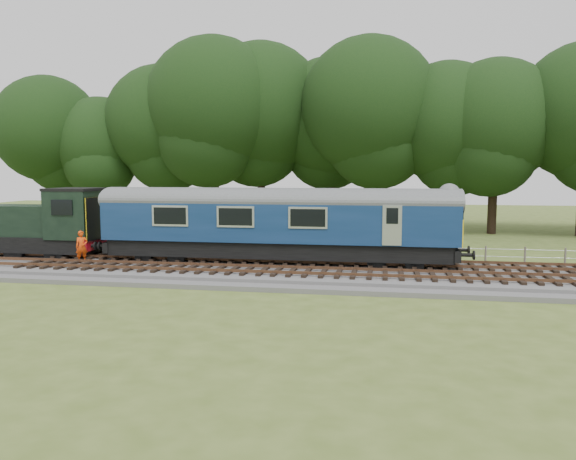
# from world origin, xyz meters

# --- Properties ---
(ground) EXTENTS (120.00, 120.00, 0.00)m
(ground) POSITION_xyz_m (0.00, 0.00, 0.00)
(ground) COLOR #485C22
(ground) RESTS_ON ground
(ballast) EXTENTS (70.00, 7.00, 0.35)m
(ballast) POSITION_xyz_m (0.00, 0.00, 0.17)
(ballast) COLOR #4C4C4F
(ballast) RESTS_ON ground
(track_north) EXTENTS (67.20, 2.40, 0.21)m
(track_north) POSITION_xyz_m (0.00, 1.40, 0.42)
(track_north) COLOR black
(track_north) RESTS_ON ballast
(track_south) EXTENTS (67.20, 2.40, 0.21)m
(track_south) POSITION_xyz_m (0.00, -1.60, 0.42)
(track_south) COLOR black
(track_south) RESTS_ON ballast
(fence) EXTENTS (64.00, 0.12, 1.00)m
(fence) POSITION_xyz_m (0.00, 4.50, 0.00)
(fence) COLOR #6B6054
(fence) RESTS_ON ground
(tree_line) EXTENTS (70.00, 8.00, 18.00)m
(tree_line) POSITION_xyz_m (0.00, 22.00, 0.00)
(tree_line) COLOR black
(tree_line) RESTS_ON ground
(dmu_railcar) EXTENTS (18.05, 2.86, 3.88)m
(dmu_railcar) POSITION_xyz_m (-4.81, 1.40, 2.61)
(dmu_railcar) COLOR black
(dmu_railcar) RESTS_ON ground
(shunter_loco) EXTENTS (8.92, 2.60, 3.38)m
(shunter_loco) POSITION_xyz_m (-18.74, 1.40, 1.97)
(shunter_loco) COLOR black
(shunter_loco) RESTS_ON ground
(worker) EXTENTS (0.71, 0.68, 1.64)m
(worker) POSITION_xyz_m (-14.52, -0.68, 1.17)
(worker) COLOR #E4410C
(worker) RESTS_ON ballast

